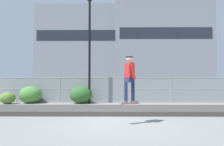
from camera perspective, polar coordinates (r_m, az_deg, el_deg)
ground_plane at (r=8.43m, az=1.30°, el=-12.83°), size 120.00×120.00×0.00m
gravel_berm at (r=11.33m, az=1.08°, el=-9.53°), size 16.77×2.92×0.21m
skateboard at (r=8.14m, az=4.54°, el=-7.93°), size 0.80×0.54×0.07m
skater at (r=8.10m, az=4.51°, el=-0.83°), size 0.69×0.62×1.75m
chain_fence at (r=16.32m, az=0.89°, el=-4.37°), size 24.85×0.06×1.85m
street_lamp at (r=15.80m, az=-5.84°, el=9.15°), size 0.44×0.44×7.60m
parked_car_near at (r=20.15m, az=-10.96°, el=-4.18°), size 4.46×2.06×1.66m
library_building at (r=57.25m, az=-8.25°, el=6.25°), size 20.50×10.31×19.81m
office_block at (r=54.83m, az=12.42°, el=6.41°), size 21.81×11.60×19.35m
shrub_left at (r=16.91m, az=-25.47°, el=-5.84°), size 1.07×0.88×0.83m
shrub_center at (r=16.73m, az=-20.38°, el=-5.28°), size 1.58×1.29×1.22m
shrub_right at (r=15.73m, az=-8.04°, el=-5.59°), size 1.59×1.30×1.23m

